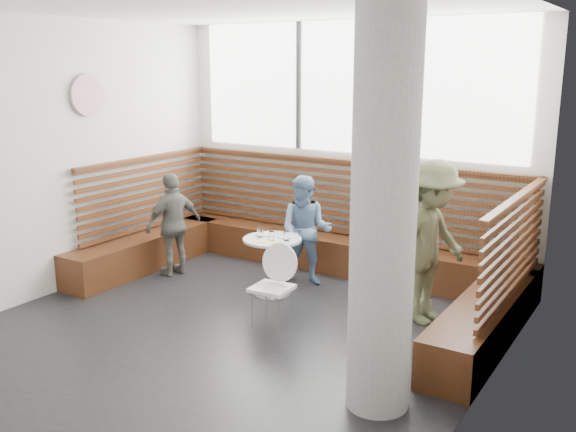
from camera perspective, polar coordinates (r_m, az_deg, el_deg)
The scene contains 15 objects.
room at distance 6.28m, azimuth -4.84°, elevation 3.55°, with size 5.00×5.00×3.20m.
booth at distance 8.00m, azimuth 2.95°, elevation -3.04°, with size 5.00×2.50×1.44m.
concrete_column at distance 4.85m, azimuth 8.49°, elevation 0.46°, with size 0.50×0.50×3.20m, color gray.
wall_art at distance 8.18m, azimuth -17.36°, elevation 10.22°, with size 0.50×0.50×0.03m, color white.
cafe_table at distance 7.48m, azimuth -1.40°, elevation -3.45°, with size 0.68×0.68×0.70m.
cafe_chair at distance 6.66m, azimuth -1.13°, elevation -5.63°, with size 0.41×0.40×0.85m.
adult_man at distance 6.80m, azimuth 12.54°, elevation -2.33°, with size 1.12×0.64×1.73m, color #555A3C.
child_back at distance 7.85m, azimuth 1.61°, elevation -1.31°, with size 0.66×0.51×1.36m, color #5F7EA5.
child_left at distance 8.33m, azimuth -10.11°, elevation -0.73°, with size 0.78×0.32×1.33m, color #615F58.
plate_near at distance 7.57m, azimuth -2.09°, elevation -1.63°, with size 0.22×0.22×0.02m, color white.
plate_far at distance 7.46m, azimuth -0.14°, elevation -1.84°, with size 0.20×0.20×0.01m, color white.
glass_left at distance 7.47m, azimuth -2.50°, elevation -1.50°, with size 0.07×0.07×0.10m, color white.
glass_mid at distance 7.33m, azimuth -1.47°, elevation -1.77°, with size 0.07×0.07×0.10m, color white.
glass_right at distance 7.31m, azimuth -0.14°, elevation -1.78°, with size 0.07×0.07×0.11m, color white.
menu_card at distance 7.27m, azimuth -1.93°, elevation -2.31°, with size 0.21×0.15×0.00m, color #A5C64C.
Camera 1 is at (3.73, -4.93, 2.68)m, focal length 40.00 mm.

